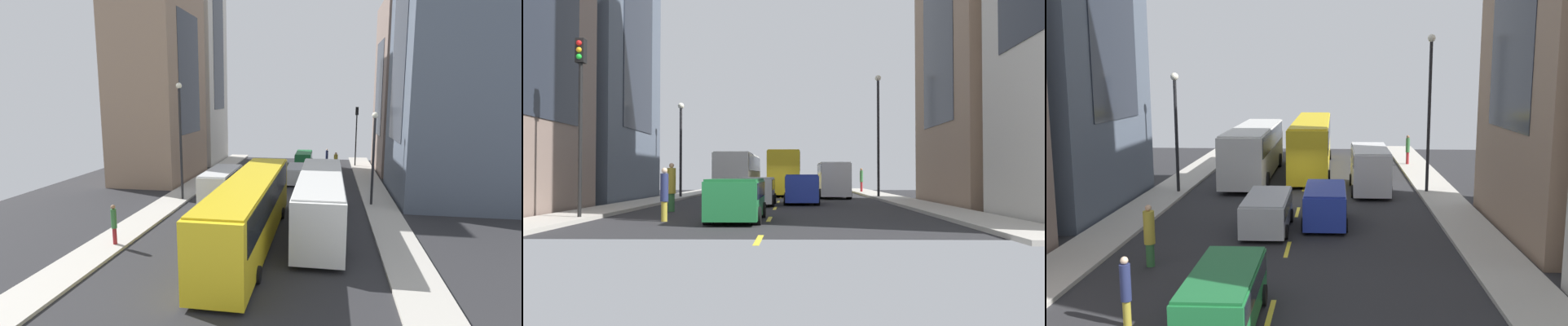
% 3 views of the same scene
% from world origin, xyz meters
% --- Properties ---
extents(ground_plane, '(41.73, 41.73, 0.00)m').
position_xyz_m(ground_plane, '(0.00, 0.00, 0.00)').
color(ground_plane, '#28282B').
extents(sidewalk_west, '(2.27, 44.00, 0.15)m').
position_xyz_m(sidewalk_west, '(-7.73, 0.00, 0.07)').
color(sidewalk_west, '#B2ADA3').
rests_on(sidewalk_west, ground).
extents(sidewalk_east, '(2.27, 44.00, 0.15)m').
position_xyz_m(sidewalk_east, '(7.73, 0.00, 0.07)').
color(sidewalk_east, '#B2ADA3').
rests_on(sidewalk_east, ground).
extents(lane_stripe_1, '(0.16, 2.00, 0.01)m').
position_xyz_m(lane_stripe_1, '(0.00, -15.00, 0.01)').
color(lane_stripe_1, yellow).
rests_on(lane_stripe_1, ground).
extents(lane_stripe_2, '(0.16, 2.00, 0.01)m').
position_xyz_m(lane_stripe_2, '(0.00, -9.00, 0.01)').
color(lane_stripe_2, yellow).
rests_on(lane_stripe_2, ground).
extents(lane_stripe_3, '(0.16, 2.00, 0.01)m').
position_xyz_m(lane_stripe_3, '(0.00, -3.00, 0.01)').
color(lane_stripe_3, yellow).
rests_on(lane_stripe_3, ground).
extents(lane_stripe_4, '(0.16, 2.00, 0.01)m').
position_xyz_m(lane_stripe_4, '(0.00, 3.00, 0.01)').
color(lane_stripe_4, yellow).
rests_on(lane_stripe_4, ground).
extents(lane_stripe_5, '(0.16, 2.00, 0.01)m').
position_xyz_m(lane_stripe_5, '(0.00, 9.00, 0.01)').
color(lane_stripe_5, yellow).
rests_on(lane_stripe_5, ground).
extents(lane_stripe_6, '(0.16, 2.00, 0.01)m').
position_xyz_m(lane_stripe_6, '(0.00, 15.00, 0.01)').
color(lane_stripe_6, yellow).
rests_on(lane_stripe_6, ground).
extents(lane_stripe_7, '(0.16, 2.00, 0.01)m').
position_xyz_m(lane_stripe_7, '(0.00, 21.00, 0.01)').
color(lane_stripe_7, yellow).
rests_on(lane_stripe_7, ground).
extents(city_bus_white, '(2.80, 12.74, 3.35)m').
position_xyz_m(city_bus_white, '(-3.49, 6.74, 2.01)').
color(city_bus_white, silver).
rests_on(city_bus_white, ground).
extents(streetcar_yellow, '(2.70, 14.99, 3.59)m').
position_xyz_m(streetcar_yellow, '(0.20, 9.76, 2.13)').
color(streetcar_yellow, yellow).
rests_on(streetcar_yellow, ground).
extents(delivery_van_white, '(2.25, 5.53, 2.58)m').
position_xyz_m(delivery_van_white, '(3.87, 2.19, 1.51)').
color(delivery_van_white, white).
rests_on(delivery_van_white, ground).
extents(car_silver_0, '(2.05, 4.43, 1.55)m').
position_xyz_m(car_silver_0, '(-1.12, -6.25, 0.92)').
color(car_silver_0, '#B7BABF').
rests_on(car_silver_0, ground).
extents(car_green_1, '(1.96, 4.50, 1.56)m').
position_xyz_m(car_green_1, '(-1.16, -15.77, 0.92)').
color(car_green_1, '#1E7238').
rests_on(car_green_1, ground).
extents(car_blue_2, '(2.01, 4.15, 1.72)m').
position_xyz_m(car_blue_2, '(1.40, -5.16, 1.01)').
color(car_blue_2, '#2338AD').
rests_on(car_blue_2, ground).
extents(pedestrian_crossing_mid, '(0.29, 0.29, 2.16)m').
position_xyz_m(pedestrian_crossing_mid, '(7.23, 11.51, 1.33)').
color(pedestrian_crossing_mid, maroon).
rests_on(pedestrian_crossing_mid, ground).
extents(pedestrian_crossing_near, '(0.39, 0.39, 2.25)m').
position_xyz_m(pedestrian_crossing_near, '(-4.73, -11.16, 1.19)').
color(pedestrian_crossing_near, '#336B38').
rests_on(pedestrian_crossing_near, ground).
extents(pedestrian_waiting_curb, '(0.29, 0.29, 1.97)m').
position_xyz_m(pedestrian_waiting_curb, '(-3.80, -15.95, 1.05)').
color(pedestrian_waiting_curb, gold).
rests_on(pedestrian_waiting_curb, ground).
extents(streetlamp_near, '(0.44, 0.44, 8.79)m').
position_xyz_m(streetlamp_near, '(7.10, 1.74, 5.39)').
color(streetlamp_near, black).
rests_on(streetlamp_near, ground).
extents(streetlamp_far, '(0.44, 0.44, 6.70)m').
position_xyz_m(streetlamp_far, '(-7.10, 1.05, 4.28)').
color(streetlamp_far, black).
rests_on(streetlamp_far, ground).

